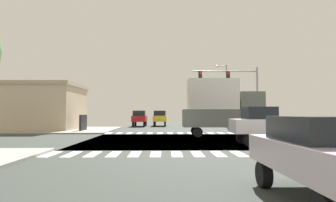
# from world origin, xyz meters

# --- Properties ---
(ground) EXTENTS (90.00, 90.00, 0.05)m
(ground) POSITION_xyz_m (0.00, 0.00, -0.03)
(ground) COLOR #313632
(sidewalk_corner_ne) EXTENTS (12.00, 12.00, 0.14)m
(sidewalk_corner_ne) POSITION_xyz_m (13.00, 12.00, 0.07)
(sidewalk_corner_ne) COLOR gray
(sidewalk_corner_ne) RESTS_ON ground
(sidewalk_corner_nw) EXTENTS (12.00, 12.00, 0.14)m
(sidewalk_corner_nw) POSITION_xyz_m (-13.00, 12.00, 0.07)
(sidewalk_corner_nw) COLOR gray
(sidewalk_corner_nw) RESTS_ON ground
(crosswalk_near) EXTENTS (13.50, 2.00, 0.01)m
(crosswalk_near) POSITION_xyz_m (-0.25, -7.30, 0.00)
(crosswalk_near) COLOR white
(crosswalk_near) RESTS_ON ground
(crosswalk_far) EXTENTS (13.50, 2.00, 0.01)m
(crosswalk_far) POSITION_xyz_m (-0.25, 7.30, 0.00)
(crosswalk_far) COLOR white
(crosswalk_far) RESTS_ON ground
(traffic_signal_mast) EXTENTS (6.50, 0.55, 6.51)m
(traffic_signal_mast) POSITION_xyz_m (5.35, 7.08, 4.81)
(traffic_signal_mast) COLOR gray
(traffic_signal_mast) RESTS_ON ground
(street_lamp) EXTENTS (1.78, 0.32, 8.96)m
(street_lamp) POSITION_xyz_m (7.52, 20.49, 5.29)
(street_lamp) COLOR gray
(street_lamp) RESTS_ON ground
(bank_building) EXTENTS (15.34, 8.61, 5.40)m
(bank_building) POSITION_xyz_m (-18.28, 13.03, 2.71)
(bank_building) COLOR #C0AC8F
(bank_building) RESTS_ON ground
(pickup_crossing_1) EXTENTS (5.10, 2.00, 2.35)m
(pickup_crossing_1) POSITION_xyz_m (5.20, -3.50, 1.29)
(pickup_crossing_1) COLOR black
(pickup_crossing_1) RESTS_ON ground
(sedan_leading_1) EXTENTS (1.80, 4.30, 1.88)m
(sedan_leading_1) POSITION_xyz_m (2.00, -15.04, 1.12)
(sedan_leading_1) COLOR black
(sedan_leading_1) RESTS_ON ground
(pickup_trailing_2) EXTENTS (2.00, 5.10, 2.35)m
(pickup_trailing_2) POSITION_xyz_m (-5.00, 22.09, 1.29)
(pickup_trailing_2) COLOR black
(pickup_trailing_2) RESTS_ON ground
(box_truck_outer_1) EXTENTS (7.20, 2.40, 4.85)m
(box_truck_outer_1) POSITION_xyz_m (3.64, 3.50, 2.56)
(box_truck_outer_1) COLOR black
(box_truck_outer_1) RESTS_ON ground
(pickup_inner_3) EXTENTS (2.00, 5.10, 2.35)m
(pickup_inner_3) POSITION_xyz_m (-2.00, 23.30, 1.29)
(pickup_inner_3) COLOR black
(pickup_inner_3) RESTS_ON ground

